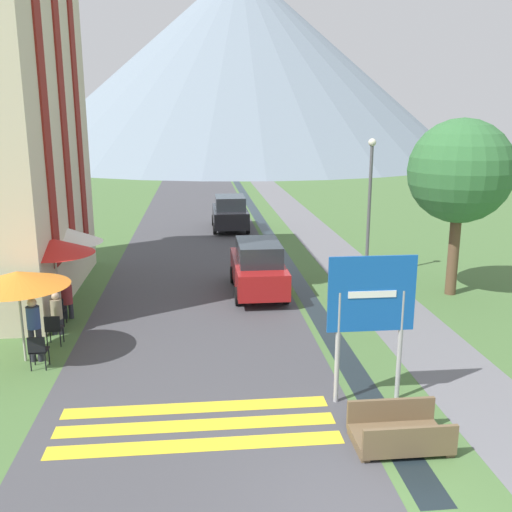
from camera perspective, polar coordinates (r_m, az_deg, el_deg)
ground_plane at (r=27.95m, az=-0.85°, el=1.64°), size 160.00×160.00×0.00m
road at (r=37.68m, az=-5.99°, el=4.73°), size 6.40×60.00×0.01m
footpath at (r=38.15m, az=3.24°, el=4.89°), size 2.20×60.00×0.01m
drainage_channel at (r=37.85m, az=-0.36°, el=4.84°), size 0.60×60.00×0.00m
crosswalk_marking at (r=11.65m, az=-5.96°, el=-16.48°), size 5.44×1.84×0.01m
mountain_distant at (r=84.41m, az=-1.54°, el=18.66°), size 61.85×61.85×26.23m
road_sign at (r=11.89m, az=11.44°, el=-5.05°), size 1.82×0.11×3.16m
footbridge at (r=11.22m, az=14.16°, el=-16.83°), size 1.70×1.10×0.65m
parked_car_near at (r=19.28m, az=0.21°, el=-1.13°), size 1.73×4.10×1.82m
parked_car_far at (r=30.32m, az=-2.62°, el=4.33°), size 1.88×3.90×1.82m
cafe_chair_middle at (r=17.30m, az=-19.24°, el=-5.05°), size 0.40×0.40×0.85m
cafe_chair_nearest at (r=14.60m, az=-20.97°, el=-8.69°), size 0.40×0.40×0.85m
cafe_chair_near_right at (r=15.89m, az=-19.58°, el=-6.74°), size 0.40×0.40×0.85m
cafe_umbrella_front_orange at (r=14.72m, az=-22.75°, el=-2.13°), size 2.44×2.44×2.29m
cafe_umbrella_middle_red at (r=17.30m, az=-19.53°, el=0.92°), size 2.26×2.26×2.47m
cafe_umbrella_rear_white at (r=19.55m, az=-18.67°, el=2.02°), size 2.47×2.47×2.40m
person_standing_terrace at (r=14.94m, az=-21.32°, el=-6.45°), size 0.32×0.32×1.62m
person_seated_far at (r=16.63m, az=-19.34°, el=-5.22°), size 0.32×0.32×1.22m
person_seated_near at (r=17.82m, az=-18.39°, el=-3.86°), size 0.32×0.32×1.24m
streetlamp at (r=21.31m, az=11.30°, el=5.86°), size 0.28×0.28×5.11m
tree_by_path at (r=19.76m, az=19.75°, el=7.94°), size 3.37×3.37×5.84m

